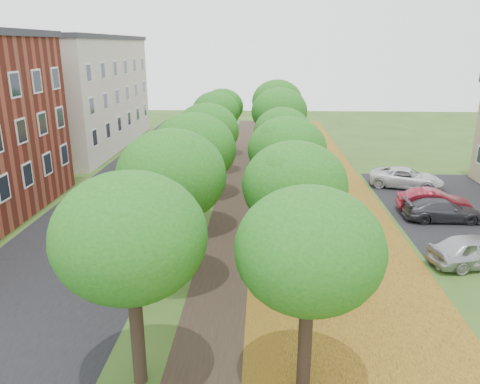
# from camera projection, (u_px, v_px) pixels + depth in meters

# --- Properties ---
(ground) EXTENTS (120.00, 120.00, 0.00)m
(ground) POSITION_uv_depth(u_px,v_px,m) (214.00, 383.00, 13.82)
(ground) COLOR #2D4C19
(ground) RESTS_ON ground
(street_asphalt) EXTENTS (8.00, 70.00, 0.01)m
(street_asphalt) POSITION_uv_depth(u_px,v_px,m) (116.00, 209.00, 28.44)
(street_asphalt) COLOR black
(street_asphalt) RESTS_ON ground
(footpath) EXTENTS (3.20, 70.00, 0.01)m
(footpath) POSITION_uv_depth(u_px,v_px,m) (239.00, 211.00, 28.10)
(footpath) COLOR black
(footpath) RESTS_ON ground
(leaf_verge) EXTENTS (7.50, 70.00, 0.01)m
(leaf_verge) POSITION_uv_depth(u_px,v_px,m) (323.00, 212.00, 27.88)
(leaf_verge) COLOR olive
(leaf_verge) RESTS_ON ground
(parking_lot) EXTENTS (9.00, 16.00, 0.01)m
(parking_lot) POSITION_uv_depth(u_px,v_px,m) (461.00, 209.00, 28.45)
(parking_lot) COLOR black
(parking_lot) RESTS_ON ground
(tree_row_west) EXTENTS (4.02, 34.02, 6.18)m
(tree_row_west) POSITION_uv_depth(u_px,v_px,m) (201.00, 138.00, 26.87)
(tree_row_west) COLOR black
(tree_row_west) RESTS_ON ground
(tree_row_east) EXTENTS (4.02, 34.02, 6.18)m
(tree_row_east) POSITION_uv_depth(u_px,v_px,m) (285.00, 138.00, 26.65)
(tree_row_east) COLOR black
(tree_row_east) RESTS_ON ground
(building_cream) EXTENTS (10.30, 20.30, 10.40)m
(building_cream) POSITION_uv_depth(u_px,v_px,m) (70.00, 93.00, 44.44)
(building_cream) COLOR beige
(building_cream) RESTS_ON ground
(car_silver) EXTENTS (4.57, 2.64, 1.46)m
(car_silver) POSITION_uv_depth(u_px,v_px,m) (477.00, 251.00, 20.95)
(car_silver) COLOR #B3B3B8
(car_silver) RESTS_ON ground
(car_red) EXTENTS (4.28, 1.89, 1.37)m
(car_red) POSITION_uv_depth(u_px,v_px,m) (434.00, 202.00, 27.66)
(car_red) COLOR maroon
(car_red) RESTS_ON ground
(car_grey) EXTENTS (4.28, 1.78, 1.24)m
(car_grey) POSITION_uv_depth(u_px,v_px,m) (442.00, 210.00, 26.42)
(car_grey) COLOR #36363B
(car_grey) RESTS_ON ground
(car_white) EXTENTS (5.39, 3.72, 1.37)m
(car_white) POSITION_uv_depth(u_px,v_px,m) (407.00, 178.00, 32.58)
(car_white) COLOR silver
(car_white) RESTS_ON ground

